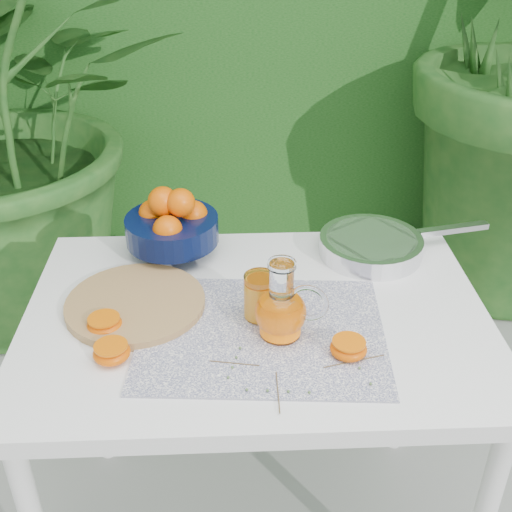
{
  "coord_description": "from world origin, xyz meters",
  "views": [
    {
      "loc": [
        -0.01,
        -1.16,
        1.57
      ],
      "look_at": [
        0.05,
        -0.02,
        0.88
      ],
      "focal_mm": 45.0,
      "sensor_mm": 36.0,
      "label": 1
    }
  ],
  "objects_px": {
    "fruit_bowl": "(172,223)",
    "juice_pitcher": "(282,310)",
    "saute_pan": "(372,245)",
    "cutting_board": "(135,304)",
    "white_table": "(256,342)"
  },
  "relations": [
    {
      "from": "juice_pitcher",
      "to": "saute_pan",
      "type": "relative_size",
      "value": 0.37
    },
    {
      "from": "fruit_bowl",
      "to": "cutting_board",
      "type": "bearing_deg",
      "value": -106.49
    },
    {
      "from": "juice_pitcher",
      "to": "cutting_board",
      "type": "bearing_deg",
      "value": 160.21
    },
    {
      "from": "white_table",
      "to": "fruit_bowl",
      "type": "bearing_deg",
      "value": 126.49
    },
    {
      "from": "white_table",
      "to": "cutting_board",
      "type": "height_order",
      "value": "cutting_board"
    },
    {
      "from": "fruit_bowl",
      "to": "juice_pitcher",
      "type": "height_order",
      "value": "fruit_bowl"
    },
    {
      "from": "cutting_board",
      "to": "saute_pan",
      "type": "distance_m",
      "value": 0.6
    },
    {
      "from": "fruit_bowl",
      "to": "juice_pitcher",
      "type": "relative_size",
      "value": 1.43
    },
    {
      "from": "juice_pitcher",
      "to": "saute_pan",
      "type": "distance_m",
      "value": 0.4
    },
    {
      "from": "fruit_bowl",
      "to": "juice_pitcher",
      "type": "bearing_deg",
      "value": -54.99
    },
    {
      "from": "cutting_board",
      "to": "saute_pan",
      "type": "bearing_deg",
      "value": 20.07
    },
    {
      "from": "white_table",
      "to": "juice_pitcher",
      "type": "bearing_deg",
      "value": -60.08
    },
    {
      "from": "cutting_board",
      "to": "juice_pitcher",
      "type": "bearing_deg",
      "value": -19.79
    },
    {
      "from": "juice_pitcher",
      "to": "saute_pan",
      "type": "bearing_deg",
      "value": 51.63
    },
    {
      "from": "white_table",
      "to": "fruit_bowl",
      "type": "distance_m",
      "value": 0.36
    }
  ]
}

